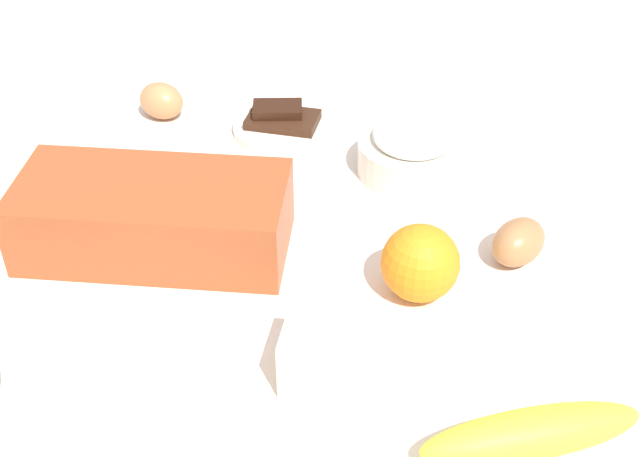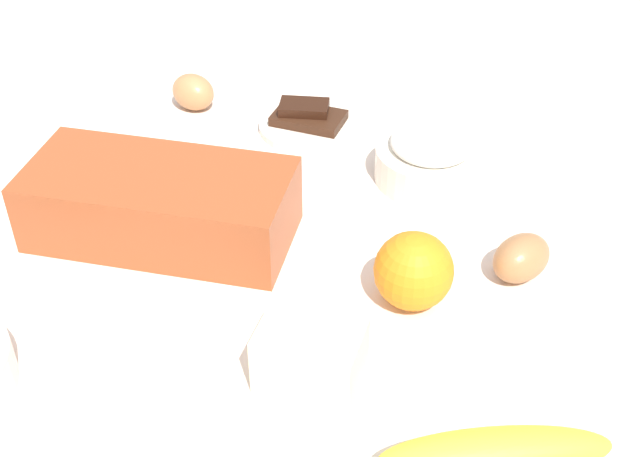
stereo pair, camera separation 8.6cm
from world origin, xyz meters
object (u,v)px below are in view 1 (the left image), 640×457
Objects in this scene: flour_bowl at (413,150)px; butter_block at (335,355)px; orange_fruit at (420,263)px; loaf_pan at (153,215)px; banana at (531,434)px; egg_near_butter at (161,101)px; egg_beside_bowl at (518,242)px; chocolate_plate at (282,123)px.

flour_bowl reaches higher than butter_block.
flour_bowl is at bearing -79.51° from orange_fruit.
orange_fruit is (-0.28, 0.01, -0.00)m from loaf_pan.
egg_near_butter is at bearing -41.28° from banana.
chocolate_plate is at bearing -32.38° from egg_beside_bowl.
egg_near_butter is at bearing -22.06° from egg_beside_bowl.
loaf_pan reaches higher than egg_beside_bowl.
flour_bowl reaches higher than chocolate_plate.
loaf_pan is 0.27m from chocolate_plate.
orange_fruit is 0.14m from butter_block.
banana is 0.66m from egg_near_butter.
egg_near_butter reaches higher than chocolate_plate.
chocolate_plate is at bearing -52.90° from banana.
egg_beside_bowl reaches higher than chocolate_plate.
flour_bowl is at bearing -147.45° from loaf_pan.
egg_beside_bowl is (-0.47, 0.19, -0.00)m from egg_near_butter.
loaf_pan is at bearing 40.63° from flour_bowl.
banana is (-0.40, 0.18, -0.02)m from loaf_pan.
egg_beside_bowl is (-0.15, -0.21, -0.01)m from butter_block.
orange_fruit reaches higher than banana.
orange_fruit reaches higher than egg_beside_bowl.
butter_block reaches higher than chocolate_plate.
loaf_pan is 0.38m from egg_beside_bowl.
egg_beside_bowl is at bearing 157.94° from egg_near_butter.
chocolate_plate is (-0.07, -0.26, -0.03)m from loaf_pan.
banana is 0.25m from egg_beside_bowl.
loaf_pan is at bearing 76.16° from chocolate_plate.
chocolate_plate is (0.18, -0.06, -0.02)m from flour_bowl.
banana is (-0.16, 0.38, -0.01)m from flour_bowl.
butter_block reaches higher than banana.
flour_bowl is 0.22m from orange_fruit.
chocolate_plate is at bearing -17.66° from flour_bowl.
egg_near_butter is at bearing -77.26° from loaf_pan.
egg_near_butter is at bearing 1.53° from chocolate_plate.
egg_beside_bowl is at bearing -125.56° from butter_block.
banana is at bearing 124.57° from orange_fruit.
chocolate_plate is (0.31, -0.20, -0.01)m from egg_beside_bowl.
egg_beside_bowl is 0.37m from chocolate_plate.
orange_fruit is 1.16× the size of egg_beside_bowl.
butter_block is at bearing 87.40° from flour_bowl.
banana is 0.18m from butter_block.
egg_beside_bowl is (-0.37, -0.07, -0.02)m from loaf_pan.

